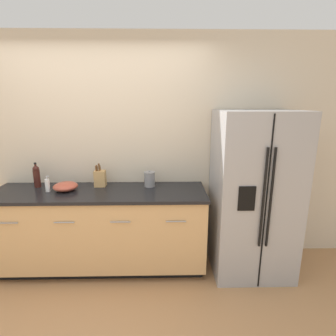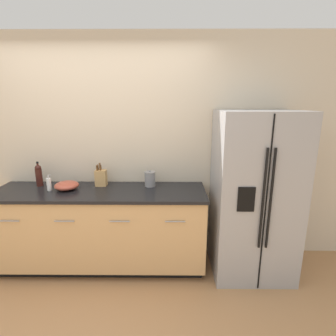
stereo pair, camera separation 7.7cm
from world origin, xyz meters
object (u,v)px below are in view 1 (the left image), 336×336
at_px(soap_dispenser, 47,185).
at_px(mixing_bowl, 66,186).
at_px(wine_bottle, 37,176).
at_px(steel_canister, 150,179).
at_px(knife_block, 100,178).
at_px(refrigerator, 253,194).

xyz_separation_m(soap_dispenser, mixing_bowl, (0.18, 0.03, -0.03)).
height_order(wine_bottle, steel_canister, wine_bottle).
distance_m(knife_block, wine_bottle, 0.70).
height_order(knife_block, soap_dispenser, knife_block).
bearing_deg(wine_bottle, soap_dispenser, -41.75).
xyz_separation_m(refrigerator, steel_canister, (-1.12, 0.19, 0.12)).
bearing_deg(steel_canister, wine_bottle, 179.88).
distance_m(wine_bottle, soap_dispenser, 0.25).
xyz_separation_m(knife_block, soap_dispenser, (-0.52, -0.17, -0.03)).
height_order(knife_block, steel_canister, knife_block).
bearing_deg(steel_canister, soap_dispenser, -171.57).
bearing_deg(refrigerator, soap_dispenser, 179.12).
xyz_separation_m(steel_canister, mixing_bowl, (-0.90, -0.13, -0.04)).
relative_size(soap_dispenser, mixing_bowl, 0.68).
height_order(refrigerator, mixing_bowl, refrigerator).
bearing_deg(knife_block, soap_dispenser, -161.60).
xyz_separation_m(refrigerator, knife_block, (-1.68, 0.21, 0.13)).
height_order(wine_bottle, mixing_bowl, wine_bottle).
bearing_deg(mixing_bowl, steel_canister, 8.11).
xyz_separation_m(soap_dispenser, steel_canister, (1.08, 0.16, 0.01)).
distance_m(refrigerator, steel_canister, 1.15).
xyz_separation_m(wine_bottle, mixing_bowl, (0.36, -0.13, -0.08)).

